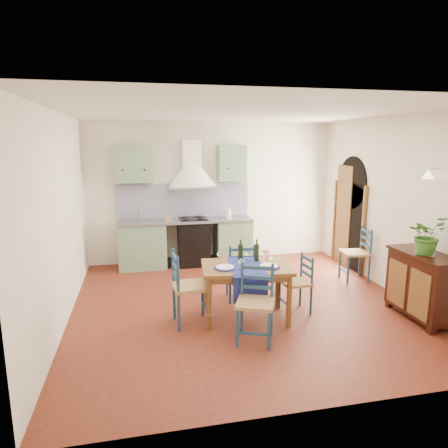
% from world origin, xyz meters
% --- Properties ---
extents(floor, '(5.00, 5.00, 0.00)m').
position_xyz_m(floor, '(0.00, 0.00, 0.00)').
color(floor, '#491C0F').
rests_on(floor, ground).
extents(back_wall, '(5.00, 0.96, 2.80)m').
position_xyz_m(back_wall, '(-0.47, 2.29, 1.05)').
color(back_wall, white).
rests_on(back_wall, ground).
extents(right_wall, '(0.26, 5.00, 2.80)m').
position_xyz_m(right_wall, '(2.50, 0.28, 1.34)').
color(right_wall, white).
rests_on(right_wall, ground).
extents(left_wall, '(0.04, 5.00, 2.80)m').
position_xyz_m(left_wall, '(-2.50, 0.00, 1.40)').
color(left_wall, white).
rests_on(left_wall, ground).
extents(ceiling, '(5.00, 5.00, 0.01)m').
position_xyz_m(ceiling, '(0.00, 0.00, 2.80)').
color(ceiling, silver).
rests_on(ceiling, back_wall).
extents(dining_table, '(1.27, 0.98, 1.07)m').
position_xyz_m(dining_table, '(-0.09, -0.47, 0.67)').
color(dining_table, brown).
rests_on(dining_table, ground).
extents(chair_near, '(0.58, 0.58, 0.94)m').
position_xyz_m(chair_near, '(-0.15, -1.11, 0.49)').
color(chair_near, navy).
rests_on(chair_near, ground).
extents(chair_far, '(0.46, 0.46, 0.90)m').
position_xyz_m(chair_far, '(-0.00, 0.19, 0.47)').
color(chair_far, navy).
rests_on(chair_far, ground).
extents(chair_left, '(0.49, 0.49, 1.00)m').
position_xyz_m(chair_left, '(-0.89, -0.48, 0.52)').
color(chair_left, navy).
rests_on(chair_left, ground).
extents(chair_right, '(0.41, 0.41, 0.83)m').
position_xyz_m(chair_right, '(0.68, -0.41, 0.43)').
color(chair_right, navy).
rests_on(chair_right, ground).
extents(chair_spare, '(0.48, 0.48, 0.94)m').
position_xyz_m(chair_spare, '(2.23, 0.65, 0.49)').
color(chair_spare, navy).
rests_on(chair_spare, ground).
extents(sideboard, '(0.50, 1.05, 0.94)m').
position_xyz_m(sideboard, '(2.26, -0.99, 0.51)').
color(sideboard, black).
rests_on(sideboard, ground).
extents(potted_plant, '(0.56, 0.52, 0.53)m').
position_xyz_m(potted_plant, '(2.22, -1.03, 1.20)').
color(potted_plant, '#336C23').
rests_on(potted_plant, sideboard).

